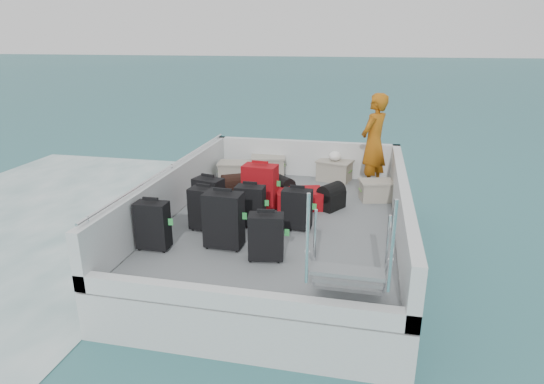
{
  "coord_description": "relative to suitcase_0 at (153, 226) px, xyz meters",
  "views": [
    {
      "loc": [
        1.21,
        -6.26,
        3.23
      ],
      "look_at": [
        -0.18,
        0.16,
        1.0
      ],
      "focal_mm": 30.0,
      "sensor_mm": 36.0,
      "label": 1
    }
  ],
  "objects": [
    {
      "name": "ground",
      "position": [
        1.43,
        1.33,
        -0.94
      ],
      "size": [
        160.0,
        160.0,
        0.0
      ],
      "primitive_type": "plane",
      "color": "#1C5462",
      "rests_on": "ground"
    },
    {
      "name": "suitcase_3",
      "position": [
        0.88,
        0.25,
        0.05
      ],
      "size": [
        0.5,
        0.3,
        0.75
      ],
      "primitive_type": "cube",
      "rotation": [
        0.0,
        0.0,
        -0.04
      ],
      "color": "black",
      "rests_on": "deck"
    },
    {
      "name": "suitcase_6",
      "position": [
        1.49,
        0.02,
        -0.02
      ],
      "size": [
        0.46,
        0.32,
        0.59
      ],
      "primitive_type": "cube",
      "rotation": [
        0.0,
        0.0,
        0.16
      ],
      "color": "black",
      "rests_on": "deck"
    },
    {
      "name": "duffel_0",
      "position": [
        0.49,
        2.19,
        -0.16
      ],
      "size": [
        0.62,
        0.52,
        0.32
      ],
      "primitive_type": null,
      "rotation": [
        0.0,
        0.0,
        0.51
      ],
      "color": "black",
      "rests_on": "deck"
    },
    {
      "name": "suitcase_5",
      "position": [
        1.0,
        1.72,
        0.04
      ],
      "size": [
        0.55,
        0.36,
        0.73
      ],
      "primitive_type": "cube",
      "rotation": [
        0.0,
        0.0,
        -0.08
      ],
      "color": "#9B0B13",
      "rests_on": "deck"
    },
    {
      "name": "deck_fittings",
      "position": [
        1.77,
        1.0,
        0.05
      ],
      "size": [
        3.6,
        5.0,
        0.9
      ],
      "color": "silver",
      "rests_on": "deck"
    },
    {
      "name": "crate_0",
      "position": [
        0.16,
        3.09,
        -0.15
      ],
      "size": [
        0.61,
        0.46,
        0.34
      ],
      "primitive_type": "cube",
      "rotation": [
        0.0,
        0.0,
        0.14
      ],
      "color": "#9D9689",
      "rests_on": "deck"
    },
    {
      "name": "suitcase_0",
      "position": [
        0.0,
        0.0,
        0.0
      ],
      "size": [
        0.42,
        0.24,
        0.64
      ],
      "primitive_type": "cube",
      "rotation": [
        0.0,
        0.0,
        0.02
      ],
      "color": "black",
      "rests_on": "deck"
    },
    {
      "name": "crate_3",
      "position": [
        2.82,
        2.53,
        -0.17
      ],
      "size": [
        0.59,
        0.47,
        0.31
      ],
      "primitive_type": "cube",
      "rotation": [
        0.0,
        0.0,
        0.25
      ],
      "color": "#9D9689",
      "rests_on": "deck"
    },
    {
      "name": "suitcase_1",
      "position": [
        0.43,
        0.73,
        -0.01
      ],
      "size": [
        0.44,
        0.28,
        0.62
      ],
      "primitive_type": "cube",
      "rotation": [
        0.0,
        0.0,
        -0.12
      ],
      "color": "black",
      "rests_on": "deck"
    },
    {
      "name": "white_bag",
      "position": [
        2.03,
        3.53,
        0.13
      ],
      "size": [
        0.24,
        0.24,
        0.18
      ],
      "primitive_type": "ellipsoid",
      "color": "white",
      "rests_on": "crate_2"
    },
    {
      "name": "duffel_1",
      "position": [
        1.24,
        2.24,
        -0.16
      ],
      "size": [
        0.54,
        0.54,
        0.32
      ],
      "primitive_type": null,
      "rotation": [
        0.0,
        0.0,
        -0.77
      ],
      "color": "black",
      "rests_on": "deck"
    },
    {
      "name": "deck",
      "position": [
        1.43,
        1.33,
        -0.33
      ],
      "size": [
        3.3,
        4.7,
        0.02
      ],
      "primitive_type": "cube",
      "color": "slate",
      "rests_on": "ferry_hull"
    },
    {
      "name": "crate_2",
      "position": [
        2.03,
        3.53,
        -0.14
      ],
      "size": [
        0.69,
        0.55,
        0.36
      ],
      "primitive_type": "cube",
      "rotation": [
        0.0,
        0.0,
        -0.26
      ],
      "color": "#9D9689",
      "rests_on": "deck"
    },
    {
      "name": "yellow_bag",
      "position": [
        2.88,
        2.9,
        -0.21
      ],
      "size": [
        0.28,
        0.26,
        0.22
      ],
      "primitive_type": "ellipsoid",
      "color": "yellow",
      "rests_on": "deck"
    },
    {
      "name": "passenger",
      "position": [
        2.73,
        3.12,
        0.54
      ],
      "size": [
        0.67,
        0.76,
        1.73
      ],
      "primitive_type": "imported",
      "rotation": [
        0.0,
        0.0,
        -2.09
      ],
      "color": "orange",
      "rests_on": "deck"
    },
    {
      "name": "ferry_hull",
      "position": [
        1.43,
        1.33,
        -0.64
      ],
      "size": [
        3.6,
        5.0,
        0.6
      ],
      "primitive_type": "cube",
      "color": "silver",
      "rests_on": "ground"
    },
    {
      "name": "suitcase_2",
      "position": [
        0.33,
        1.18,
        -0.01
      ],
      "size": [
        0.48,
        0.36,
        0.63
      ],
      "primitive_type": "cube",
      "rotation": [
        0.0,
        0.0,
        -0.24
      ],
      "color": "black",
      "rests_on": "deck"
    },
    {
      "name": "crate_1",
      "position": [
        0.72,
        3.53,
        -0.13
      ],
      "size": [
        0.7,
        0.56,
        0.37
      ],
      "primitive_type": "cube",
      "rotation": [
        0.0,
        0.0,
        0.22
      ],
      "color": "#9D9689",
      "rests_on": "deck"
    },
    {
      "name": "suitcase_8",
      "position": [
        1.6,
        1.92,
        -0.17
      ],
      "size": [
        0.85,
        0.68,
        0.29
      ],
      "primitive_type": "cube",
      "rotation": [
        0.0,
        0.0,
        1.86
      ],
      "color": "#9B0B13",
      "rests_on": "deck"
    },
    {
      "name": "duffel_2",
      "position": [
        2.11,
        1.98,
        -0.16
      ],
      "size": [
        0.48,
        0.52,
        0.32
      ],
      "primitive_type": null,
      "rotation": [
        0.0,
        0.0,
        1.03
      ],
      "color": "black",
      "rests_on": "deck"
    },
    {
      "name": "wake_foam",
      "position": [
        -3.37,
        1.33,
        -0.94
      ],
      "size": [
        10.0,
        10.0,
        0.0
      ],
      "primitive_type": "plane",
      "color": "white",
      "rests_on": "ground"
    },
    {
      "name": "suitcase_7",
      "position": [
        1.71,
        1.04,
        -0.03
      ],
      "size": [
        0.43,
        0.25,
        0.59
      ],
      "primitive_type": "cube",
      "rotation": [
        0.0,
        0.0,
        -0.03
      ],
      "color": "black",
      "rests_on": "deck"
    },
    {
      "name": "suitcase_4",
      "position": [
        1.03,
        1.0,
        -0.02
      ],
      "size": [
        0.41,
        0.25,
        0.61
      ],
      "primitive_type": "cube",
      "rotation": [
        0.0,
        0.0,
        -0.01
      ],
      "color": "black",
      "rests_on": "deck"
    }
  ]
}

